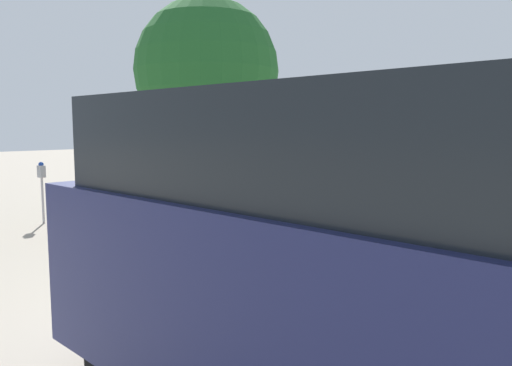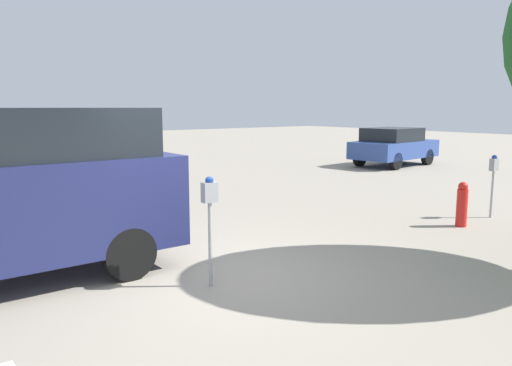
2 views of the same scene
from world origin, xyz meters
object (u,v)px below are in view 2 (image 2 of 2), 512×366
parking_meter_near (210,206)px  fire_hydrant (462,204)px  car_distant (394,146)px  parking_meter_far (494,171)px

parking_meter_near → fire_hydrant: bearing=178.2°
parking_meter_near → car_distant: (-13.18, -7.14, -0.27)m
parking_meter_far → fire_hydrant: (1.25, 0.05, -0.55)m
parking_meter_far → car_distant: car_distant is taller
parking_meter_near → fire_hydrant: size_ratio=1.64×
parking_meter_far → fire_hydrant: size_ratio=1.51×
parking_meter_near → parking_meter_far: size_ratio=1.09×
parking_meter_far → car_distant: bearing=-130.3°
fire_hydrant → parking_meter_far: bearing=-177.5°
parking_meter_far → car_distant: (-6.21, -7.28, -0.19)m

